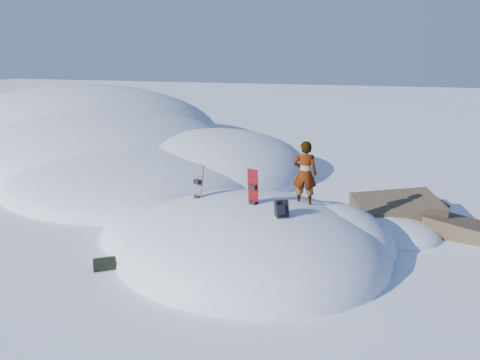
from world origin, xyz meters
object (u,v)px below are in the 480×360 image
(snowboard_red, at_px, (253,197))
(backpack, at_px, (281,209))
(person, at_px, (305,174))
(snowboard_dark, at_px, (198,191))

(snowboard_red, distance_m, backpack, 0.89)
(backpack, height_order, person, person)
(person, bearing_deg, snowboard_dark, 5.58)
(snowboard_dark, xyz_separation_m, person, (2.67, 0.35, 0.58))
(backpack, bearing_deg, snowboard_dark, 129.39)
(backpack, xyz_separation_m, person, (0.33, 1.19, 0.55))
(snowboard_red, relative_size, backpack, 3.01)
(snowboard_red, xyz_separation_m, snowboard_dark, (-1.57, 0.42, -0.12))
(person, bearing_deg, snowboard_red, 32.87)
(snowboard_red, bearing_deg, snowboard_dark, -178.73)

